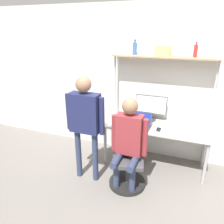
{
  "coord_description": "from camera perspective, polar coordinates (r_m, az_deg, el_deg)",
  "views": [
    {
      "loc": [
        0.49,
        -3.04,
        2.27
      ],
      "look_at": [
        -0.6,
        -0.15,
        1.09
      ],
      "focal_mm": 35.0,
      "sensor_mm": 36.0,
      "label": 1
    }
  ],
  "objects": [
    {
      "name": "laptop",
      "position": [
        3.67,
        7.44,
        -2.78
      ],
      "size": [
        0.36,
        0.25,
        0.24
      ],
      "color": "#333338",
      "rests_on": "desk"
    },
    {
      "name": "storage_box",
      "position": [
        3.66,
        13.09,
        15.29
      ],
      "size": [
        0.23,
        0.21,
        0.16
      ],
      "color": "#DBCC66",
      "rests_on": "shelf_unit"
    },
    {
      "name": "shelf_unit",
      "position": [
        3.71,
        12.98,
        9.67
      ],
      "size": [
        1.67,
        0.28,
        1.87
      ],
      "color": "#997A56",
      "rests_on": "ground_plane"
    },
    {
      "name": "person_seated",
      "position": [
        3.14,
        4.32,
        -6.6
      ],
      "size": [
        0.54,
        0.47,
        1.4
      ],
      "color": "#2D3856",
      "rests_on": "ground_plane"
    },
    {
      "name": "cell_phone",
      "position": [
        3.62,
        12.06,
        -4.48
      ],
      "size": [
        0.07,
        0.15,
        0.01
      ],
      "color": "black",
      "rests_on": "desk"
    },
    {
      "name": "bottle_red",
      "position": [
        3.62,
        20.99,
        14.7
      ],
      "size": [
        0.06,
        0.06,
        0.22
      ],
      "color": "maroon",
      "rests_on": "shelf_unit"
    },
    {
      "name": "bottle_blue",
      "position": [
        3.75,
        5.97,
        16.2
      ],
      "size": [
        0.07,
        0.07,
        0.24
      ],
      "color": "#335999",
      "rests_on": "shelf_unit"
    },
    {
      "name": "monitor",
      "position": [
        3.88,
        10.11,
        1.42
      ],
      "size": [
        0.54,
        0.21,
        0.45
      ],
      "color": "#333338",
      "rests_on": "desk"
    },
    {
      "name": "wall_back",
      "position": [
        3.93,
        13.09,
        6.77
      ],
      "size": [
        8.0,
        0.06,
        2.7
      ],
      "color": "silver",
      "rests_on": "ground_plane"
    },
    {
      "name": "office_chair",
      "position": [
        3.46,
        4.14,
        -14.26
      ],
      "size": [
        0.56,
        0.56,
        0.92
      ],
      "color": "black",
      "rests_on": "ground_plane"
    },
    {
      "name": "ground_plane",
      "position": [
        3.83,
        9.69,
        -15.88
      ],
      "size": [
        12.0,
        12.0,
        0.0
      ],
      "primitive_type": "plane",
      "color": "slate"
    },
    {
      "name": "desk",
      "position": [
        3.8,
        11.42,
        -4.53
      ],
      "size": [
        1.76,
        0.7,
        0.74
      ],
      "color": "beige",
      "rests_on": "ground_plane"
    },
    {
      "name": "person_standing",
      "position": [
        3.22,
        -7.08,
        -1.19
      ],
      "size": [
        0.62,
        0.22,
        1.66
      ],
      "color": "#2D3856",
      "rests_on": "ground_plane"
    }
  ]
}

